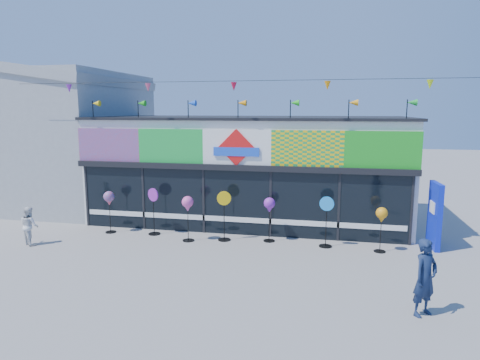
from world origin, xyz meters
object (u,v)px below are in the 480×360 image
(blue_sign, at_px, (435,215))
(spinner_3, at_px, (224,215))
(adult_man, at_px, (425,278))
(spinner_1, at_px, (154,210))
(child, at_px, (30,226))
(spinner_0, at_px, (109,200))
(spinner_2, at_px, (188,205))
(spinner_5, at_px, (326,220))
(spinner_4, at_px, (269,206))
(spinner_6, at_px, (382,216))

(blue_sign, distance_m, spinner_3, 6.77)
(adult_man, bearing_deg, spinner_1, 109.73)
(spinner_1, height_order, child, spinner_1)
(child, bearing_deg, spinner_0, -107.91)
(adult_man, bearing_deg, spinner_0, 114.48)
(spinner_1, height_order, spinner_2, spinner_1)
(spinner_0, height_order, spinner_1, spinner_1)
(spinner_5, relative_size, child, 1.31)
(blue_sign, height_order, adult_man, blue_sign)
(spinner_4, relative_size, adult_man, 0.89)
(spinner_0, distance_m, spinner_1, 1.67)
(adult_man, bearing_deg, blue_sign, 34.39)
(blue_sign, distance_m, spinner_5, 3.43)
(spinner_3, height_order, spinner_6, spinner_3)
(spinner_3, xyz_separation_m, spinner_5, (3.37, 0.00, -0.02))
(spinner_4, distance_m, adult_man, 6.02)
(spinner_3, distance_m, spinner_6, 5.05)
(spinner_0, relative_size, spinner_4, 1.01)
(spinner_5, bearing_deg, spinner_4, 173.99)
(blue_sign, xyz_separation_m, spinner_6, (-1.70, -0.78, 0.07))
(adult_man, height_order, child, adult_man)
(spinner_3, bearing_deg, spinner_1, 176.37)
(spinner_2, relative_size, spinner_3, 0.91)
(spinner_2, distance_m, spinner_3, 1.26)
(spinner_6, bearing_deg, spinner_4, 174.06)
(spinner_2, relative_size, adult_man, 0.91)
(spinner_0, height_order, child, spinner_0)
(blue_sign, bearing_deg, child, -172.93)
(blue_sign, relative_size, adult_man, 1.25)
(child, bearing_deg, spinner_2, -135.57)
(spinner_4, xyz_separation_m, adult_man, (3.98, -4.51, -0.35))
(spinner_5, xyz_separation_m, spinner_6, (1.67, -0.17, 0.26))
(spinner_2, bearing_deg, spinner_3, 15.43)
(spinner_3, bearing_deg, spinner_2, -164.57)
(spinner_1, relative_size, spinner_5, 1.01)
(spinner_5, relative_size, spinner_6, 1.16)
(spinner_0, height_order, spinner_4, spinner_0)
(spinner_6, bearing_deg, spinner_2, -178.56)
(spinner_1, height_order, spinner_4, spinner_1)
(spinner_1, relative_size, adult_man, 0.98)
(spinner_1, distance_m, adult_man, 9.24)
(blue_sign, xyz_separation_m, adult_man, (-1.25, -4.92, -0.22))
(blue_sign, bearing_deg, adult_man, -107.57)
(spinner_3, distance_m, child, 6.37)
(spinner_0, xyz_separation_m, spinner_4, (5.74, 0.14, -0.01))
(spinner_3, relative_size, spinner_5, 1.02)
(blue_sign, bearing_deg, spinner_6, -158.61)
(spinner_4, bearing_deg, spinner_0, -178.61)
(spinner_4, distance_m, child, 7.90)
(adult_man, bearing_deg, spinner_5, 74.81)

